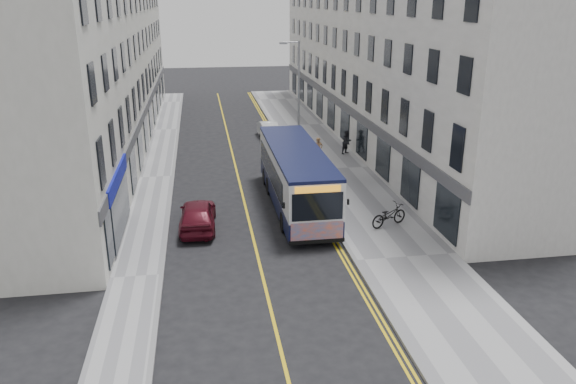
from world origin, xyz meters
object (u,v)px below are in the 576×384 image
object	(u,v)px
streetlamp	(297,98)
car_white	(269,130)
pedestrian_near	(319,150)
car_maroon	(198,215)
pedestrian_far	(347,142)
city_bus	(296,175)
bicycle	(389,215)

from	to	relation	value
streetlamp	car_white	xyz separation A→B (m)	(-0.97, 7.31, -3.76)
pedestrian_near	car_maroon	distance (m)	12.94
pedestrian_far	pedestrian_near	bearing A→B (deg)	-179.05
city_bus	car_white	size ratio (longest dim) A/B	2.94
bicycle	car_maroon	distance (m)	9.19
pedestrian_near	car_white	size ratio (longest dim) A/B	0.44
pedestrian_near	car_maroon	xyz separation A→B (m)	(-8.06, -10.11, -0.22)
pedestrian_near	car_maroon	size ratio (longest dim) A/B	0.39
city_bus	pedestrian_far	distance (m)	10.99
streetlamp	car_maroon	bearing A→B (deg)	-122.60
city_bus	car_white	world-z (taller)	city_bus
city_bus	bicycle	size ratio (longest dim) A/B	5.31
streetlamp	pedestrian_far	distance (m)	5.29
city_bus	car_white	xyz separation A→B (m)	(0.55, 15.54, -1.13)
pedestrian_near	streetlamp	bearing A→B (deg)	154.86
streetlamp	car_maroon	size ratio (longest dim) A/B	1.90
pedestrian_near	pedestrian_far	distance (m)	2.93
streetlamp	pedestrian_near	distance (m)	3.73
pedestrian_far	car_maroon	xyz separation A→B (m)	(-10.46, -11.79, -0.24)
bicycle	pedestrian_near	size ratio (longest dim) A/B	1.26
streetlamp	car_white	bearing A→B (deg)	97.55
streetlamp	pedestrian_far	world-z (taller)	streetlamp
car_maroon	city_bus	bearing A→B (deg)	-154.40
streetlamp	pedestrian_near	xyz separation A→B (m)	(1.40, -0.31, -3.44)
pedestrian_far	streetlamp	bearing A→B (deg)	165.77
pedestrian_near	pedestrian_far	xyz separation A→B (m)	(2.40, 1.68, 0.02)
streetlamp	city_bus	bearing A→B (deg)	-100.45
city_bus	car_maroon	xyz separation A→B (m)	(-5.15, -2.20, -1.03)
bicycle	pedestrian_near	bearing A→B (deg)	-18.55
city_bus	pedestrian_near	bearing A→B (deg)	69.79
streetlamp	city_bus	size ratio (longest dim) A/B	0.73
city_bus	bicycle	xyz separation A→B (m)	(3.93, -3.59, -1.09)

